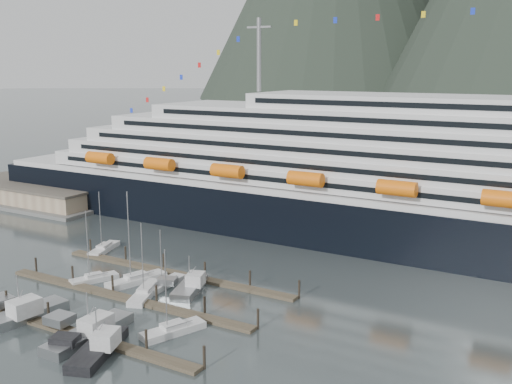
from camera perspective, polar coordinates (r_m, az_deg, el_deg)
ground at (r=92.71m, az=-11.56°, el=-11.11°), size 1600.00×1600.00×0.00m
cruise_ship at (r=123.61m, az=16.59°, el=0.28°), size 210.00×30.40×50.30m
warehouse at (r=170.27m, az=-20.45°, el=-0.26°), size 46.00×20.00×5.80m
dock_near at (r=89.48m, az=-18.30°, el=-12.14°), size 48.18×2.28×3.20m
dock_mid at (r=97.78m, az=-12.56°, el=-9.72°), size 48.18×2.28×3.20m
dock_far at (r=107.01m, az=-7.83°, el=-7.62°), size 48.18×2.28×3.20m
sailboat_a at (r=106.33m, az=-15.16°, el=-8.01°), size 5.51×8.26×12.80m
sailboat_b at (r=104.00m, az=-11.32°, el=-8.25°), size 5.85×10.94×16.40m
sailboat_c at (r=101.73m, az=-8.66°, el=-8.65°), size 2.64×8.75×10.32m
sailboat_d at (r=98.44m, az=-10.42°, el=-9.42°), size 6.26×11.04×12.64m
sailboat_e at (r=122.66m, az=-14.26°, el=-5.28°), size 5.01×9.60×12.59m
sailboat_h at (r=84.68m, az=-7.90°, el=-12.96°), size 5.89×9.50×12.65m
trawler_a at (r=94.02m, az=-21.60°, el=-10.77°), size 10.36×14.24×7.63m
trawler_c at (r=85.56m, az=-15.71°, el=-12.67°), size 9.99×14.20×7.21m
trawler_d at (r=80.91m, az=-14.93°, el=-14.13°), size 9.76×12.15×6.94m
trawler_e at (r=98.93m, az=-6.40°, el=-8.90°), size 8.66×10.67×6.57m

